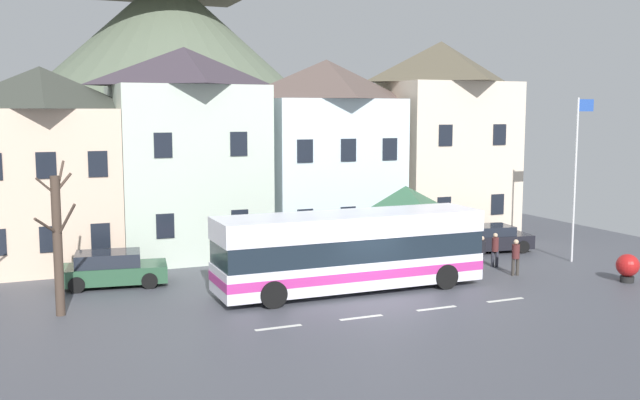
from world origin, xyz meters
TOP-DOWN VIEW (x-y plane):
  - ground_plane at (0.00, -0.00)m, footprint 40.00×60.00m
  - townhouse_00 at (-11.06, 12.15)m, footprint 6.17×6.37m
  - townhouse_01 at (-4.51, 12.31)m, footprint 6.87×6.69m
  - townhouse_02 at (2.73, 11.70)m, footprint 6.82×5.46m
  - townhouse_03 at (9.91, 12.23)m, footprint 6.72×6.52m
  - hilltop_castle at (-1.74, 30.60)m, footprint 37.85×37.85m
  - transit_bus at (-0.26, 2.35)m, footprint 10.73×2.82m
  - bus_shelter at (4.05, 5.64)m, footprint 3.60×3.60m
  - parked_car_00 at (-8.81, 6.80)m, footprint 4.41×2.46m
  - parked_car_01 at (9.71, 6.94)m, footprint 4.08×2.44m
  - pedestrian_00 at (7.41, 1.98)m, footprint 0.34×0.33m
  - pedestrian_01 at (4.05, 3.97)m, footprint 0.33×0.34m
  - pedestrian_02 at (7.65, 3.75)m, footprint 0.30×0.30m
  - pedestrian_03 at (6.64, 3.35)m, footprint 0.35×0.35m
  - public_bench at (5.38, 7.87)m, footprint 1.48×0.48m
  - flagpole at (11.81, 3.36)m, footprint 0.95×0.10m
  - harbour_buoy at (10.90, -0.81)m, footprint 0.93×0.93m
  - bare_tree_01 at (-10.98, 3.05)m, footprint 1.37×1.69m

SIDE VIEW (x-z plane):
  - ground_plane at x=0.00m, z-range -0.06..0.00m
  - public_bench at x=5.38m, z-range 0.03..0.90m
  - parked_car_01 at x=9.71m, z-range -0.01..1.31m
  - harbour_buoy at x=10.90m, z-range 0.07..1.26m
  - parked_car_00 at x=-8.81m, z-range -0.02..1.37m
  - pedestrian_02 at x=7.65m, z-range 0.09..1.64m
  - pedestrian_03 at x=6.64m, z-range 0.10..1.65m
  - pedestrian_01 at x=4.05m, z-range 0.08..1.68m
  - pedestrian_00 at x=7.41m, z-range 0.12..1.70m
  - transit_bus at x=-0.26m, z-range 0.02..3.10m
  - bare_tree_01 at x=-10.98m, z-range -0.08..5.25m
  - bus_shelter at x=4.05m, z-range 1.18..4.85m
  - flagpole at x=11.81m, z-range 0.57..8.23m
  - townhouse_00 at x=-11.06m, z-range 0.00..9.03m
  - townhouse_02 at x=2.73m, z-range 0.00..9.67m
  - townhouse_01 at x=-4.51m, z-range 0.00..10.11m
  - townhouse_03 at x=9.91m, z-range 0.00..10.90m
  - hilltop_castle at x=-1.74m, z-range -4.01..22.01m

